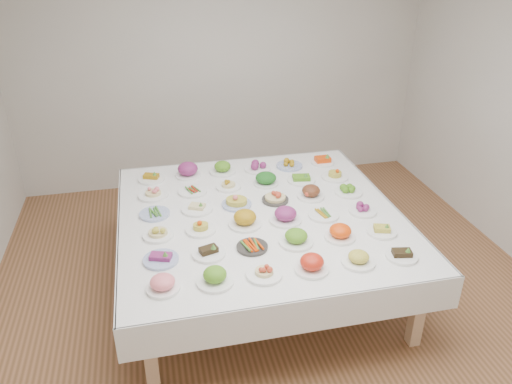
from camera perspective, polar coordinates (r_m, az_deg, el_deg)
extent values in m
plane|color=#935F3D|center=(4.59, 1.84, -11.60)|extent=(5.00, 5.00, 0.00)
cube|color=beige|center=(6.21, -3.90, 13.40)|extent=(5.00, 0.02, 2.80)
cube|color=white|center=(4.32, 0.44, -2.78)|extent=(2.38, 2.38, 0.06)
cube|color=white|center=(5.40, -2.45, 2.38)|extent=(2.40, 0.02, 0.28)
cube|color=white|center=(3.45, 5.10, -14.07)|extent=(2.40, 0.02, 0.28)
cube|color=white|center=(4.75, 14.55, -2.24)|extent=(0.02, 2.40, 0.28)
cube|color=white|center=(4.30, -15.26, -5.71)|extent=(0.02, 2.40, 0.28)
cube|color=#D8AF8A|center=(3.66, -12.03, -17.46)|extent=(0.09, 0.09, 0.69)
cube|color=#D8AF8A|center=(4.10, 18.05, -12.54)|extent=(0.09, 0.09, 0.69)
cube|color=#D8AF8A|center=(5.30, -12.83, -2.10)|extent=(0.09, 0.09, 0.69)
cube|color=#D8AF8A|center=(5.62, 8.12, 0.12)|extent=(0.09, 0.09, 0.69)
cylinder|color=white|center=(3.49, -10.56, -10.78)|extent=(0.23, 0.23, 0.02)
cylinder|color=white|center=(3.50, -4.69, -10.18)|extent=(0.26, 0.26, 0.02)
cylinder|color=white|center=(3.55, 0.94, -9.42)|extent=(0.25, 0.25, 0.02)
cylinder|color=white|center=(3.63, 6.36, -8.77)|extent=(0.24, 0.24, 0.02)
cylinder|color=white|center=(3.75, 11.58, -7.87)|extent=(0.24, 0.24, 0.02)
cylinder|color=white|center=(3.89, 16.28, -7.08)|extent=(0.23, 0.23, 0.02)
cylinder|color=#4C66B2|center=(3.76, -10.80, -7.64)|extent=(0.26, 0.26, 0.02)
cylinder|color=white|center=(3.78, -5.42, -7.04)|extent=(0.25, 0.25, 0.02)
cylinder|color=#2F2D2A|center=(3.83, -0.44, -6.36)|extent=(0.24, 0.24, 0.02)
cylinder|color=white|center=(3.91, 4.59, -5.74)|extent=(0.26, 0.26, 0.02)
cylinder|color=white|center=(4.01, 9.55, -5.12)|extent=(0.24, 0.24, 0.02)
cylinder|color=white|center=(4.15, 14.15, -4.45)|extent=(0.24, 0.24, 0.02)
cylinder|color=white|center=(4.05, -11.10, -4.88)|extent=(0.24, 0.24, 0.02)
cylinder|color=white|center=(4.07, -6.32, -4.36)|extent=(0.24, 0.24, 0.02)
cylinder|color=white|center=(4.13, -1.27, -3.70)|extent=(0.27, 0.27, 0.02)
cylinder|color=white|center=(4.19, 3.37, -3.24)|extent=(0.26, 0.26, 0.02)
cylinder|color=white|center=(4.29, 7.71, -2.66)|extent=(0.26, 0.26, 0.02)
cylinder|color=white|center=(4.41, 12.07, -2.19)|extent=(0.23, 0.23, 0.02)
cylinder|color=#4C66B2|center=(4.36, -11.51, -2.51)|extent=(0.26, 0.26, 0.02)
cylinder|color=white|center=(4.37, -6.73, -1.97)|extent=(0.27, 0.27, 0.02)
cylinder|color=#4C66B2|center=(4.42, -2.23, -1.45)|extent=(0.26, 0.26, 0.02)
cylinder|color=#2F2D2A|center=(4.49, 2.21, -0.94)|extent=(0.24, 0.24, 0.02)
cylinder|color=white|center=(4.58, 6.27, -0.53)|extent=(0.24, 0.24, 0.02)
cylinder|color=white|center=(4.70, 10.51, -0.06)|extent=(0.25, 0.25, 0.02)
cylinder|color=white|center=(4.67, -11.64, -0.40)|extent=(0.27, 0.27, 0.02)
cylinder|color=white|center=(4.68, -7.25, 0.05)|extent=(0.27, 0.27, 0.02)
cylinder|color=white|center=(4.73, -3.17, 0.56)|extent=(0.23, 0.23, 0.02)
cylinder|color=white|center=(4.79, 1.13, 0.98)|extent=(0.23, 0.23, 0.02)
cylinder|color=white|center=(4.87, 5.18, 1.32)|extent=(0.27, 0.27, 0.02)
cylinder|color=white|center=(4.98, 8.98, 1.68)|extent=(0.26, 0.26, 0.02)
cylinder|color=white|center=(4.98, -11.86, 1.43)|extent=(0.25, 0.25, 0.02)
cylinder|color=white|center=(5.00, -7.75, 1.89)|extent=(0.25, 0.25, 0.02)
cylinder|color=white|center=(5.04, -3.83, 2.31)|extent=(0.26, 0.26, 0.02)
cylinder|color=white|center=(5.09, 0.17, 2.61)|extent=(0.26, 0.26, 0.02)
cylinder|color=#4C66B2|center=(5.17, 3.83, 2.96)|extent=(0.26, 0.26, 0.02)
cylinder|color=white|center=(5.29, 7.60, 3.34)|extent=(0.24, 0.24, 0.02)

